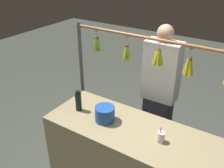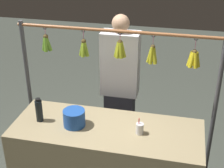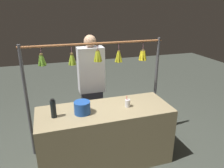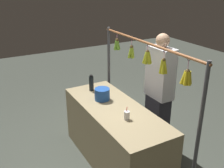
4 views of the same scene
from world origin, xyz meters
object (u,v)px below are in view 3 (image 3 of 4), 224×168
(blue_bucket, at_px, (82,108))
(drink_cup, at_px, (128,103))
(vendor_person, at_px, (92,89))
(water_bottle, at_px, (53,109))

(blue_bucket, relative_size, drink_cup, 1.33)
(drink_cup, relative_size, vendor_person, 0.09)
(blue_bucket, bearing_deg, water_bottle, -0.60)
(blue_bucket, distance_m, vendor_person, 0.81)
(blue_bucket, xyz_separation_m, drink_cup, (-0.62, -0.01, -0.03))
(water_bottle, height_order, vendor_person, vendor_person)
(blue_bucket, bearing_deg, vendor_person, -110.70)
(water_bottle, height_order, drink_cup, water_bottle)
(drink_cup, height_order, vendor_person, vendor_person)
(water_bottle, bearing_deg, drink_cup, -179.85)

